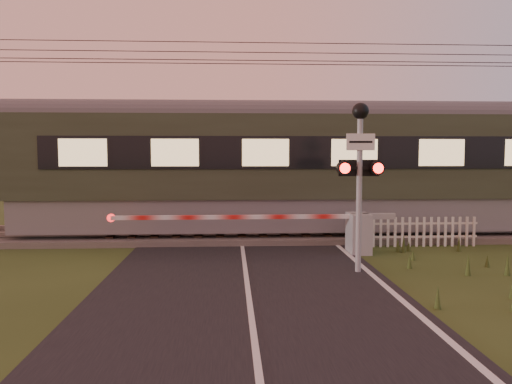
{
  "coord_description": "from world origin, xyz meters",
  "views": [
    {
      "loc": [
        -0.33,
        -9.25,
        2.66
      ],
      "look_at": [
        0.31,
        3.2,
        1.7
      ],
      "focal_mm": 35.0,
      "sensor_mm": 36.0,
      "label": 1
    }
  ],
  "objects": [
    {
      "name": "picket_fence",
      "position": [
        4.99,
        4.6,
        0.43
      ],
      "size": [
        3.55,
        0.07,
        0.85
      ],
      "color": "silver",
      "rests_on": "ground"
    },
    {
      "name": "track_bed",
      "position": [
        0.0,
        6.5,
        0.07
      ],
      "size": [
        140.0,
        3.4,
        0.39
      ],
      "color": "#47423D",
      "rests_on": "ground"
    },
    {
      "name": "crossing_signal",
      "position": [
        2.52,
        1.63,
        2.59
      ],
      "size": [
        0.96,
        0.37,
        3.77
      ],
      "color": "gray",
      "rests_on": "ground"
    },
    {
      "name": "road",
      "position": [
        0.02,
        -0.23,
        0.01
      ],
      "size": [
        6.0,
        140.0,
        0.03
      ],
      "color": "black",
      "rests_on": "ground"
    },
    {
      "name": "boom_gate",
      "position": [
        2.67,
        3.8,
        0.61
      ],
      "size": [
        7.61,
        0.83,
        1.1
      ],
      "color": "gray",
      "rests_on": "ground"
    },
    {
      "name": "overhead_wires",
      "position": [
        0.0,
        6.5,
        5.72
      ],
      "size": [
        120.0,
        0.62,
        0.62
      ],
      "color": "black",
      "rests_on": "ground"
    },
    {
      "name": "ground",
      "position": [
        0.0,
        0.0,
        0.0
      ],
      "size": [
        160.0,
        160.0,
        0.0
      ],
      "primitive_type": "plane",
      "color": "#2D3D17",
      "rests_on": "ground"
    }
  ]
}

